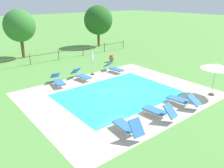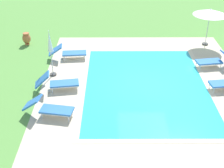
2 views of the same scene
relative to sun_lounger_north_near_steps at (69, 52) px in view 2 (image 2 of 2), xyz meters
The scene contains 11 objects.
ground_plane 4.87m from the sun_lounger_north_near_steps, 126.45° to the right, with size 160.00×160.00×0.00m, color #599342.
pool_deck_paving 4.86m from the sun_lounger_north_near_steps, 126.45° to the right, with size 11.75×9.71×0.01m, color beige.
swimming_pool_water 4.86m from the sun_lounger_north_near_steps, 126.45° to the right, with size 7.63×5.58×0.01m, color #2DB7C6.
pool_coping_rim 4.86m from the sun_lounger_north_near_steps, 126.45° to the right, with size 8.11×6.06×0.01m.
sun_lounger_north_near_steps is the anchor object (origin of this frame).
sun_lounger_north_far 3.26m from the sun_lounger_north_near_steps, behind, with size 0.88×2.02×0.90m.
sun_lounger_north_end 5.25m from the sun_lounger_north_near_steps, behind, with size 0.94×2.07×0.84m.
sun_lounger_south_mid 7.69m from the sun_lounger_north_near_steps, 97.43° to the right, with size 0.89×2.08×0.82m.
patio_umbrella_open_foreground 8.32m from the sun_lounger_north_near_steps, 76.68° to the right, with size 1.93×1.93×2.20m.
patio_umbrella_closed_row_centre 2.32m from the sun_lounger_north_near_steps, 162.75° to the left, with size 0.32×0.32×2.36m.
terracotta_urn_near_fence 3.36m from the sun_lounger_north_near_steps, 54.95° to the left, with size 0.49×0.49×0.73m.
Camera 2 is at (-12.45, 1.62, 7.47)m, focal length 49.74 mm.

